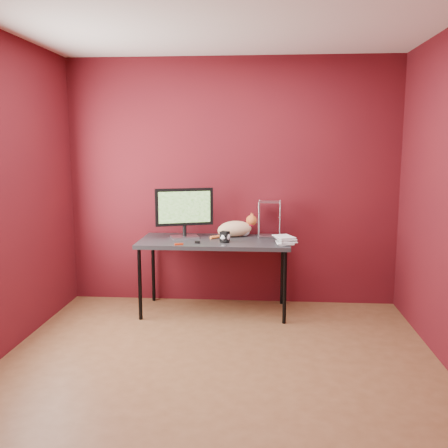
# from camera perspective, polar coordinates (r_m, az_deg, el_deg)

# --- Properties ---
(room) EXTENTS (3.52, 3.52, 2.61)m
(room) POSITION_cam_1_polar(r_m,az_deg,el_deg) (3.57, -0.86, 4.96)
(room) COLOR brown
(room) RESTS_ON ground
(desk) EXTENTS (1.50, 0.70, 0.75)m
(desk) POSITION_cam_1_polar(r_m,az_deg,el_deg) (5.04, -1.11, -2.37)
(desk) COLOR black
(desk) RESTS_ON ground
(monitor) EXTENTS (0.57, 0.27, 0.51)m
(monitor) POSITION_cam_1_polar(r_m,az_deg,el_deg) (5.08, -4.56, 1.55)
(monitor) COLOR #B0B1B5
(monitor) RESTS_ON desk
(cat) EXTENTS (0.48, 0.32, 0.24)m
(cat) POSITION_cam_1_polar(r_m,az_deg,el_deg) (5.19, 1.32, -0.52)
(cat) COLOR orange
(cat) RESTS_ON desk
(skull_mug) EXTENTS (0.11, 0.11, 0.10)m
(skull_mug) POSITION_cam_1_polar(r_m,az_deg,el_deg) (4.89, 0.09, -1.47)
(skull_mug) COLOR white
(skull_mug) RESTS_ON desk
(speaker) EXTENTS (0.10, 0.10, 0.11)m
(speaker) POSITION_cam_1_polar(r_m,az_deg,el_deg) (4.88, 0.08, -1.53)
(speaker) COLOR black
(speaker) RESTS_ON desk
(book_stack) EXTENTS (0.23, 0.26, 0.86)m
(book_stack) POSITION_cam_1_polar(r_m,az_deg,el_deg) (4.78, 6.23, 2.80)
(book_stack) COLOR beige
(book_stack) RESTS_ON desk
(wire_rack) EXTENTS (0.23, 0.19, 0.37)m
(wire_rack) POSITION_cam_1_polar(r_m,az_deg,el_deg) (5.19, 5.22, 0.59)
(wire_rack) COLOR #B0B1B5
(wire_rack) RESTS_ON desk
(pocket_knife) EXTENTS (0.09, 0.05, 0.02)m
(pocket_knife) POSITION_cam_1_polar(r_m,az_deg,el_deg) (4.78, -5.18, -2.31)
(pocket_knife) COLOR #AB280D
(pocket_knife) RESTS_ON desk
(black_gadget) EXTENTS (0.05, 0.03, 0.02)m
(black_gadget) POSITION_cam_1_polar(r_m,az_deg,el_deg) (4.85, -3.06, -2.10)
(black_gadget) COLOR black
(black_gadget) RESTS_ON desk
(washer) EXTENTS (0.05, 0.05, 0.00)m
(washer) POSITION_cam_1_polar(r_m,az_deg,el_deg) (4.73, -0.05, -2.47)
(washer) COLOR #B0B1B5
(washer) RESTS_ON desk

